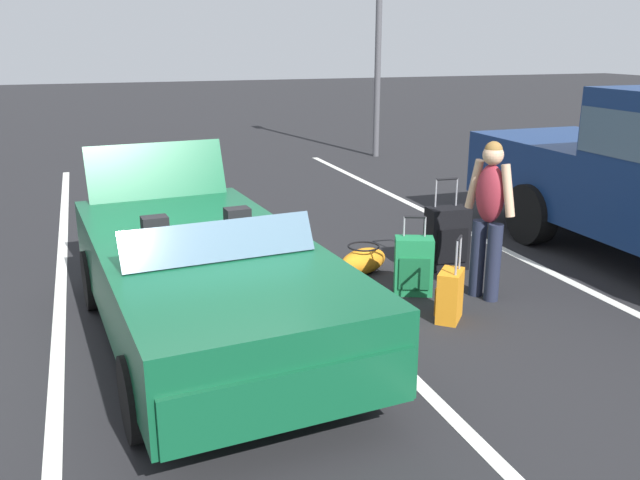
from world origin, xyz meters
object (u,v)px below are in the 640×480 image
object	(u,v)px
suitcase_large_black	(447,238)
traveler_person	(489,212)
suitcase_medium_bright	(414,266)
parking_lamp_post	(379,12)
convertible_car	(212,288)
duffel_bag	(363,261)
suitcase_small_carryon	(450,295)

from	to	relation	value
suitcase_large_black	traveler_person	bearing A→B (deg)	-2.11
suitcase_large_black	suitcase_medium_bright	distance (m)	0.98
suitcase_medium_bright	parking_lamp_post	size ratio (longest dim) A/B	0.15
convertible_car	suitcase_large_black	xyz separation A→B (m)	(-1.30, 3.02, -0.22)
duffel_bag	traveler_person	xyz separation A→B (m)	(1.12, 0.90, 0.77)
suitcase_medium_bright	suitcase_small_carryon	world-z (taller)	suitcase_small_carryon
suitcase_small_carryon	parking_lamp_post	bearing A→B (deg)	-68.49
suitcase_large_black	parking_lamp_post	xyz separation A→B (m)	(-7.64, 2.50, 2.82)
convertible_car	traveler_person	xyz separation A→B (m)	(-0.33, 2.91, 0.34)
duffel_bag	suitcase_large_black	bearing A→B (deg)	81.47
suitcase_medium_bright	parking_lamp_post	bearing A→B (deg)	-178.65
suitcase_large_black	parking_lamp_post	bearing A→B (deg)	165.78
suitcase_large_black	parking_lamp_post	distance (m)	8.52
convertible_car	duffel_bag	size ratio (longest dim) A/B	6.10
suitcase_large_black	suitcase_small_carryon	distance (m)	1.57
convertible_car	traveler_person	world-z (taller)	traveler_person
convertible_car	duffel_bag	bearing A→B (deg)	120.90
suitcase_medium_bright	traveler_person	size ratio (longest dim) A/B	0.51
suitcase_large_black	duffel_bag	bearing A→B (deg)	-94.63
duffel_bag	traveler_person	world-z (taller)	traveler_person
suitcase_medium_bright	suitcase_small_carryon	xyz separation A→B (m)	(0.75, 0.00, -0.06)
suitcase_medium_bright	parking_lamp_post	world-z (taller)	parking_lamp_post
suitcase_small_carryon	parking_lamp_post	world-z (taller)	parking_lamp_post
suitcase_large_black	traveler_person	size ratio (longest dim) A/B	0.65
suitcase_small_carryon	duffel_bag	distance (m)	1.55
convertible_car	suitcase_medium_bright	world-z (taller)	convertible_car
duffel_bag	parking_lamp_post	distance (m)	8.80
duffel_bag	convertible_car	bearing A→B (deg)	-54.34
suitcase_large_black	convertible_car	bearing A→B (deg)	-62.83
suitcase_large_black	parking_lamp_post	size ratio (longest dim) A/B	0.19
suitcase_small_carryon	traveler_person	distance (m)	1.02
suitcase_medium_bright	suitcase_small_carryon	bearing A→B (deg)	23.13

